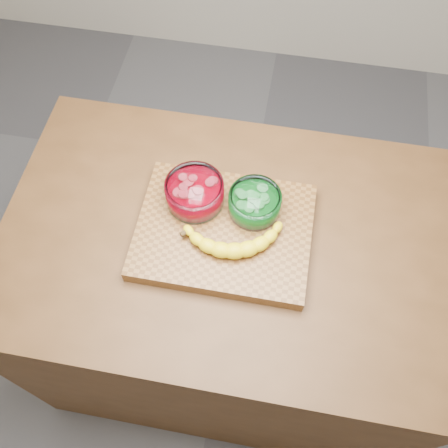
# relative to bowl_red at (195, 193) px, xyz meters

# --- Properties ---
(ground) EXTENTS (3.50, 3.50, 0.00)m
(ground) POSITION_rel_bowl_red_xyz_m (0.09, -0.07, -0.98)
(ground) COLOR #545458
(ground) RESTS_ON ground
(counter) EXTENTS (1.20, 0.80, 0.90)m
(counter) POSITION_rel_bowl_red_xyz_m (0.09, -0.07, -0.53)
(counter) COLOR #4C2F17
(counter) RESTS_ON ground
(cutting_board) EXTENTS (0.45, 0.35, 0.04)m
(cutting_board) POSITION_rel_bowl_red_xyz_m (0.09, -0.07, -0.06)
(cutting_board) COLOR brown
(cutting_board) RESTS_ON counter
(bowl_red) EXTENTS (0.15, 0.15, 0.07)m
(bowl_red) POSITION_rel_bowl_red_xyz_m (0.00, 0.00, 0.00)
(bowl_red) COLOR white
(bowl_red) RESTS_ON cutting_board
(bowl_green) EXTENTS (0.14, 0.14, 0.06)m
(bowl_green) POSITION_rel_bowl_red_xyz_m (0.16, -0.00, -0.00)
(bowl_green) COLOR white
(bowl_green) RESTS_ON cutting_board
(banana) EXTENTS (0.28, 0.15, 0.04)m
(banana) POSITION_rel_bowl_red_xyz_m (0.12, -0.10, -0.02)
(banana) COLOR yellow
(banana) RESTS_ON cutting_board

